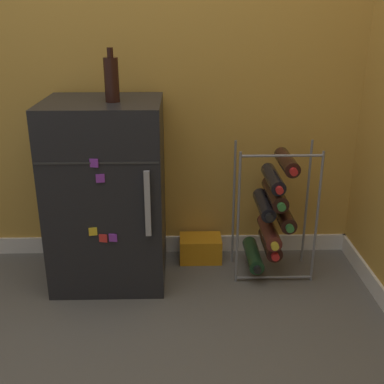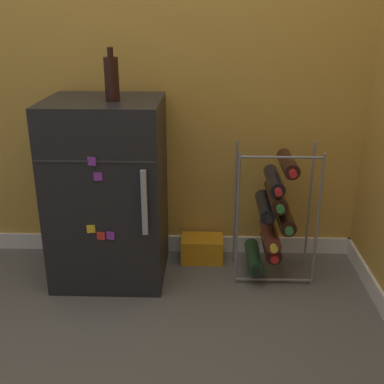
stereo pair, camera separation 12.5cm
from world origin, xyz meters
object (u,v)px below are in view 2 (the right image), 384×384
wine_rack (273,214)px  fridge_top_bottle (112,78)px  mini_fridge (108,192)px  soda_box (202,249)px

wine_rack → fridge_top_bottle: fridge_top_bottle is taller
mini_fridge → soda_box: 0.60m
mini_fridge → soda_box: (0.45, 0.15, -0.37)m
soda_box → fridge_top_bottle: bearing=-154.8°
mini_fridge → wine_rack: (0.79, 0.02, -0.11)m
soda_box → fridge_top_bottle: size_ratio=0.97×
mini_fridge → soda_box: size_ratio=4.00×
mini_fridge → wine_rack: size_ratio=1.33×
wine_rack → fridge_top_bottle: (-0.73, -0.05, 0.65)m
mini_fridge → wine_rack: bearing=1.2°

